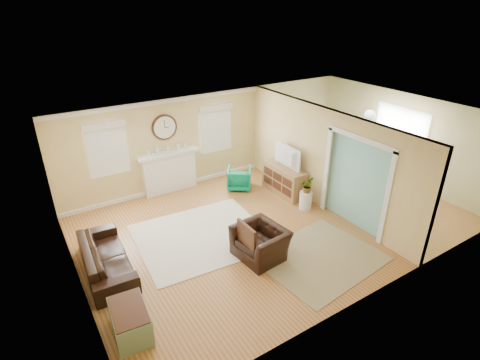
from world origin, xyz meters
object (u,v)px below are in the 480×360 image
(sofa, at_px, (106,257))
(credenza, at_px, (284,180))
(eames_chair, at_px, (260,242))
(dining_table, at_px, (369,178))
(green_chair, at_px, (239,178))

(sofa, relative_size, credenza, 1.50)
(sofa, bearing_deg, eames_chair, -110.54)
(sofa, distance_m, credenza, 5.13)
(eames_chair, height_order, dining_table, same)
(sofa, bearing_deg, credenza, -78.44)
(sofa, relative_size, eames_chair, 2.03)
(eames_chair, height_order, green_chair, eames_chair)
(green_chair, height_order, dining_table, dining_table)
(eames_chair, bearing_deg, dining_table, 95.56)
(sofa, xyz_separation_m, credenza, (5.07, 0.75, 0.09))
(eames_chair, distance_m, credenza, 2.99)
(sofa, relative_size, dining_table, 1.10)
(dining_table, bearing_deg, eames_chair, 87.97)
(green_chair, height_order, credenza, credenza)
(eames_chair, xyz_separation_m, dining_table, (4.43, 0.90, 0.00))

